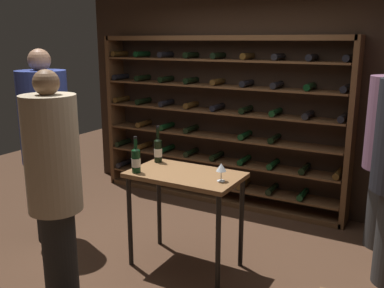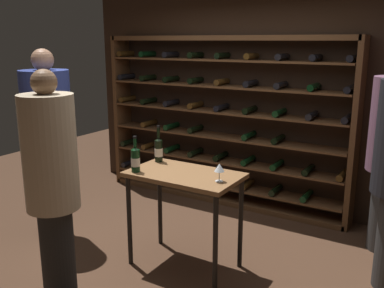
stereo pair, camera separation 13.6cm
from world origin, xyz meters
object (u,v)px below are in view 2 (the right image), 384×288
object	(u,v)px
wine_rack	(220,121)
person_bystander_dark_jacket	(52,180)
wine_glass_stemmed_center	(219,168)
person_guest_plum_blouse	(49,138)
tasting_table	(184,186)
wine_bottle_black_capsule	(159,149)
wine_bottle_red_label	(135,159)

from	to	relation	value
wine_rack	person_bystander_dark_jacket	xyz separation A→B (m)	(-0.04, -2.68, -0.02)
wine_glass_stemmed_center	person_guest_plum_blouse	bearing A→B (deg)	-175.35
wine_rack	person_guest_plum_blouse	size ratio (longest dim) A/B	1.67
tasting_table	person_bystander_dark_jacket	xyz separation A→B (m)	(-0.55, -1.01, 0.25)
person_bystander_dark_jacket	wine_bottle_black_capsule	distance (m)	1.19
wine_bottle_red_label	wine_glass_stemmed_center	distance (m)	0.79
tasting_table	person_guest_plum_blouse	bearing A→B (deg)	-172.29
person_bystander_dark_jacket	wine_rack	bearing A→B (deg)	-169.51
wine_bottle_black_capsule	wine_glass_stemmed_center	world-z (taller)	wine_bottle_black_capsule
person_bystander_dark_jacket	wine_bottle_red_label	bearing A→B (deg)	179.98
wine_rack	wine_bottle_red_label	bearing A→B (deg)	-86.31
wine_bottle_black_capsule	wine_glass_stemmed_center	bearing A→B (deg)	-16.16
wine_bottle_red_label	wine_bottle_black_capsule	bearing A→B (deg)	92.44
wine_bottle_black_capsule	person_bystander_dark_jacket	bearing A→B (deg)	-97.04
person_bystander_dark_jacket	wine_bottle_red_label	world-z (taller)	person_bystander_dark_jacket
wine_rack	wine_bottle_black_capsule	bearing A→B (deg)	-85.99
wine_rack	wine_glass_stemmed_center	size ratio (longest dim) A/B	21.13
wine_rack	person_bystander_dark_jacket	distance (m)	2.68
wine_bottle_red_label	person_bystander_dark_jacket	bearing A→B (deg)	-101.39
person_guest_plum_blouse	wine_bottle_black_capsule	size ratio (longest dim) A/B	5.57
tasting_table	wine_bottle_red_label	xyz separation A→B (m)	(-0.39, -0.20, 0.24)
wine_bottle_black_capsule	wine_bottle_red_label	bearing A→B (deg)	-87.56
person_bystander_dark_jacket	person_guest_plum_blouse	distance (m)	1.25
person_guest_plum_blouse	wine_bottle_black_capsule	xyz separation A→B (m)	(1.11, 0.38, -0.06)
tasting_table	wine_glass_stemmed_center	size ratio (longest dim) A/B	6.40
wine_bottle_red_label	wine_glass_stemmed_center	xyz separation A→B (m)	(0.77, 0.15, -0.00)
tasting_table	wine_bottle_red_label	distance (m)	0.50
wine_rack	wine_bottle_black_capsule	distance (m)	1.50
wine_rack	tasting_table	bearing A→B (deg)	-72.93
person_bystander_dark_jacket	wine_bottle_red_label	distance (m)	0.82
person_bystander_dark_jacket	wine_bottle_black_capsule	world-z (taller)	person_bystander_dark_jacket
person_bystander_dark_jacket	wine_glass_stemmed_center	world-z (taller)	person_bystander_dark_jacket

